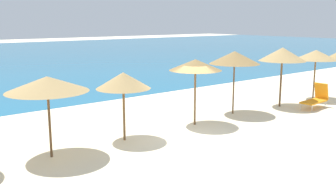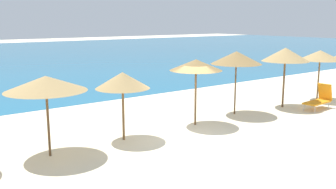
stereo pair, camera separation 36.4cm
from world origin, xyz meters
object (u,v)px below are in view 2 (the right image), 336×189
Objects in this scene: beach_umbrella_5 at (196,65)px; lounge_chair_0 at (319,99)px; beach_umbrella_3 at (46,84)px; beach_umbrella_6 at (236,58)px; beach_umbrella_8 at (320,55)px; beach_umbrella_4 at (123,80)px; beach_umbrella_7 at (285,55)px.

lounge_chair_0 is (6.80, -1.46, -2.01)m from beach_umbrella_5.
beach_umbrella_3 is 0.89× the size of beach_umbrella_6.
beach_umbrella_3 is 0.96× the size of beach_umbrella_8.
beach_umbrella_4 is (2.75, 0.03, -0.17)m from beach_umbrella_3.
beach_umbrella_3 is at bearing 179.09° from beach_umbrella_8.
beach_umbrella_4 is 10.45m from lounge_chair_0.
beach_umbrella_3 is at bearing -178.18° from beach_umbrella_6.
beach_umbrella_7 is (9.09, -0.20, 0.44)m from beach_umbrella_4.
lounge_chair_0 is (10.20, -1.51, -1.70)m from beach_umbrella_4.
beach_umbrella_3 is 2.76m from beach_umbrella_4.
beach_umbrella_5 is (3.41, -0.05, 0.31)m from beach_umbrella_4.
beach_umbrella_7 is (2.99, -0.45, 0.01)m from beach_umbrella_6.
beach_umbrella_7 is at bearing -0.82° from beach_umbrella_3.
beach_umbrella_5 is 7.24m from lounge_chair_0.
beach_umbrella_5 reaches higher than lounge_chair_0.
beach_umbrella_3 is 14.81m from beach_umbrella_8.
beach_umbrella_3 is 6.16m from beach_umbrella_5.
beach_umbrella_6 is at bearing 2.37° from beach_umbrella_4.
beach_umbrella_4 is 0.85× the size of beach_umbrella_6.
beach_umbrella_8 is 1.56× the size of lounge_chair_0.
beach_umbrella_6 is 3.03m from beach_umbrella_7.
lounge_chair_0 is at bearing -12.12° from beach_umbrella_5.
lounge_chair_0 is (1.11, -1.31, -2.14)m from beach_umbrella_7.
beach_umbrella_5 is at bearing -173.60° from beach_umbrella_6.
beach_umbrella_6 is at bearing 175.06° from beach_umbrella_8.
beach_umbrella_4 is 12.06m from beach_umbrella_8.
beach_umbrella_4 is 0.92× the size of beach_umbrella_8.
beach_umbrella_8 is (2.97, -0.07, -0.19)m from beach_umbrella_7.
beach_umbrella_4 is at bearing 77.76° from lounge_chair_0.
beach_umbrella_4 is at bearing 178.75° from beach_umbrella_8.
beach_umbrella_6 reaches higher than beach_umbrella_3.
beach_umbrella_5 is 1.57× the size of lounge_chair_0.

